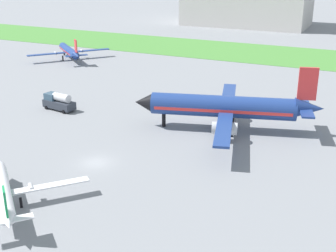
% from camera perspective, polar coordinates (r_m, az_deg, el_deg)
% --- Properties ---
extents(ground_plane, '(600.00, 600.00, 0.00)m').
position_cam_1_polar(ground_plane, '(65.70, -8.88, -4.51)').
color(ground_plane, gray).
extents(grass_taxiway_strip, '(360.00, 28.00, 0.08)m').
position_cam_1_polar(grass_taxiway_strip, '(139.68, 10.36, 8.92)').
color(grass_taxiway_strip, '#478438').
rests_on(grass_taxiway_strip, ground_plane).
extents(airplane_taxiing_turboprop, '(16.36, 18.24, 6.81)m').
position_cam_1_polar(airplane_taxiing_turboprop, '(130.66, -12.14, 9.09)').
color(airplane_taxiing_turboprop, navy).
rests_on(airplane_taxiing_turboprop, ground_plane).
extents(airplane_foreground_turboprop, '(14.29, 15.51, 5.94)m').
position_cam_1_polar(airplane_foreground_turboprop, '(56.18, -19.80, -7.66)').
color(airplane_foreground_turboprop, white).
rests_on(airplane_foreground_turboprop, ground_plane).
extents(airplane_midfield_jet, '(30.53, 30.87, 11.11)m').
position_cam_1_polar(airplane_midfield_jet, '(75.97, 7.25, 2.34)').
color(airplane_midfield_jet, navy).
rests_on(airplane_midfield_jet, ground_plane).
extents(fuel_truck_near_gate, '(6.79, 3.42, 3.29)m').
position_cam_1_polar(fuel_truck_near_gate, '(88.59, -13.40, 2.96)').
color(fuel_truck_near_gate, '#2D333D').
rests_on(fuel_truck_near_gate, ground_plane).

